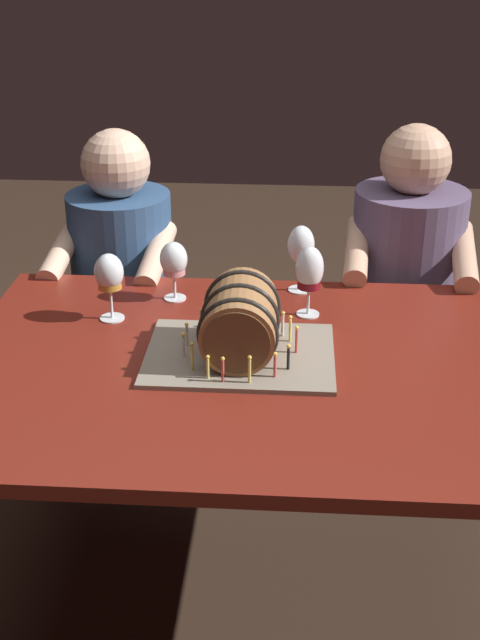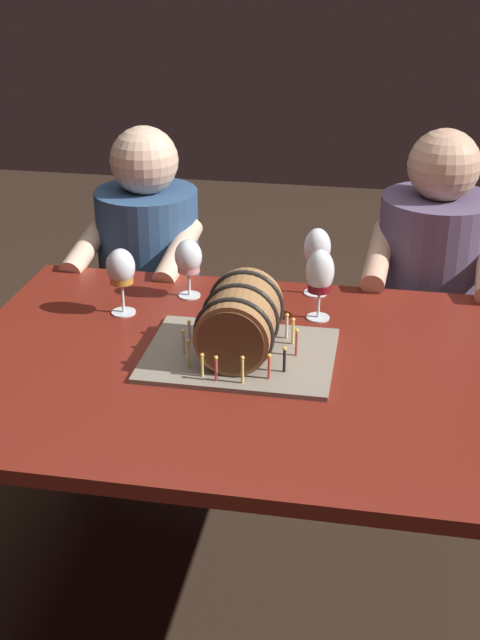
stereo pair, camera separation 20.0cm
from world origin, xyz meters
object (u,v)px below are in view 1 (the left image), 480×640
wine_glass_rose (174,262)px  wine_glass_red (309,271)px  barrel_cake (240,326)px  wine_glass_empty (301,246)px  person_seated_right (402,315)px  wine_glass_amber (109,275)px  person_seated_left (125,313)px  dining_table (249,398)px

wine_glass_rose → wine_glass_red: bearing=-12.1°
barrel_cake → wine_glass_empty: same height
wine_glass_empty → person_seated_right: person_seated_right is taller
wine_glass_amber → person_seated_left: size_ratio=0.16×
wine_glass_empty → person_seated_right: size_ratio=0.17×
dining_table → person_seated_right: (0.46, 0.73, -0.11)m
dining_table → wine_glass_empty: wine_glass_empty is taller
wine_glass_red → wine_glass_amber: (-0.52, -0.06, -0.00)m
wine_glass_rose → person_seated_right: size_ratio=0.14×
wine_glass_amber → barrel_cake: bearing=-28.5°
barrel_cake → wine_glass_rose: barrel_cake is taller
dining_table → wine_glass_red: bearing=63.1°
dining_table → barrel_cake: bearing=130.6°
dining_table → wine_glass_rose: size_ratio=8.54×
wine_glass_red → wine_glass_amber: 0.52m
dining_table → wine_glass_amber: wine_glass_amber is taller
wine_glass_rose → person_seated_left: (-0.23, 0.37, -0.34)m
person_seated_left → person_seated_right: (0.91, 0.00, 0.02)m
barrel_cake → wine_glass_red: size_ratio=2.34×
wine_glass_red → wine_glass_amber: bearing=-173.3°
wine_glass_rose → wine_glass_red: 0.38m
barrel_cake → person_seated_right: person_seated_right is taller
barrel_cake → wine_glass_amber: (-0.35, 0.19, 0.04)m
wine_glass_amber → person_seated_right: person_seated_right is taller
wine_glass_rose → dining_table: bearing=-57.6°
dining_table → wine_glass_red: (0.14, 0.28, 0.22)m
wine_glass_amber → person_seated_left: 0.63m
wine_glass_amber → wine_glass_empty: bearing=24.1°
barrel_cake → wine_glass_rose: size_ratio=2.71×
wine_glass_amber → person_seated_right: size_ratio=0.16×
wine_glass_red → wine_glass_empty: (-0.02, 0.16, 0.01)m
barrel_cake → wine_glass_amber: barrel_cake is taller
barrel_cake → person_seated_right: (0.48, 0.71, -0.29)m
wine_glass_empty → wine_glass_rose: bearing=-166.7°
wine_glass_empty → dining_table: bearing=-105.1°
wine_glass_rose → wine_glass_red: (0.37, -0.08, 0.01)m
wine_glass_red → wine_glass_empty: 0.16m
barrel_cake → person_seated_right: bearing=55.8°
barrel_cake → person_seated_left: size_ratio=0.40×
barrel_cake → wine_glass_empty: bearing=71.1°
dining_table → person_seated_left: 0.87m
wine_glass_empty → person_seated_left: bearing=153.2°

